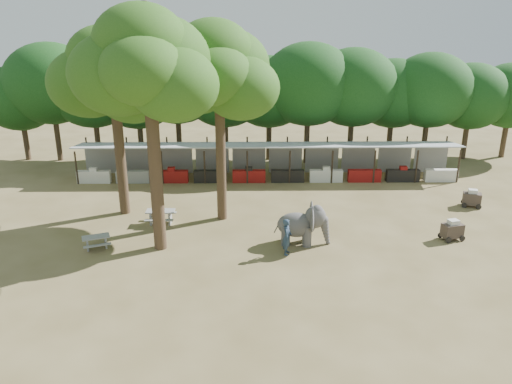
{
  "coord_description": "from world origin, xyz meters",
  "views": [
    {
      "loc": [
        -1.37,
        -21.59,
        11.32
      ],
      "look_at": [
        -1.0,
        5.0,
        2.0
      ],
      "focal_mm": 35.0,
      "sensor_mm": 36.0,
      "label": 1
    }
  ],
  "objects_px": {
    "picnic_table_far": "(161,215)",
    "yard_tree_center": "(146,66)",
    "picnic_table_near": "(96,240)",
    "cart_back": "(472,198)",
    "yard_tree_back": "(216,72)",
    "handler": "(287,237)",
    "yard_tree_left": "(111,76)",
    "cart_front": "(452,230)",
    "elephant": "(303,224)"
  },
  "relations": [
    {
      "from": "yard_tree_center",
      "to": "handler",
      "type": "relative_size",
      "value": 6.36
    },
    {
      "from": "yard_tree_back",
      "to": "handler",
      "type": "distance_m",
      "value": 9.78
    },
    {
      "from": "yard_tree_back",
      "to": "cart_front",
      "type": "bearing_deg",
      "value": -15.01
    },
    {
      "from": "yard_tree_left",
      "to": "cart_front",
      "type": "bearing_deg",
      "value": -13.25
    },
    {
      "from": "elephant",
      "to": "handler",
      "type": "distance_m",
      "value": 1.54
    },
    {
      "from": "picnic_table_near",
      "to": "yard_tree_back",
      "type": "bearing_deg",
      "value": 13.12
    },
    {
      "from": "elephant",
      "to": "picnic_table_far",
      "type": "bearing_deg",
      "value": 164.94
    },
    {
      "from": "yard_tree_center",
      "to": "picnic_table_near",
      "type": "bearing_deg",
      "value": -176.24
    },
    {
      "from": "yard_tree_center",
      "to": "picnic_table_near",
      "type": "height_order",
      "value": "yard_tree_center"
    },
    {
      "from": "yard_tree_back",
      "to": "cart_back",
      "type": "relative_size",
      "value": 8.39
    },
    {
      "from": "picnic_table_near",
      "to": "cart_front",
      "type": "xyz_separation_m",
      "value": [
        18.8,
        0.82,
        0.12
      ]
    },
    {
      "from": "picnic_table_far",
      "to": "handler",
      "type": "bearing_deg",
      "value": -29.16
    },
    {
      "from": "yard_tree_left",
      "to": "picnic_table_near",
      "type": "bearing_deg",
      "value": -91.83
    },
    {
      "from": "elephant",
      "to": "cart_back",
      "type": "relative_size",
      "value": 2.12
    },
    {
      "from": "yard_tree_back",
      "to": "picnic_table_far",
      "type": "bearing_deg",
      "value": -164.33
    },
    {
      "from": "cart_back",
      "to": "yard_tree_left",
      "type": "bearing_deg",
      "value": -160.0
    },
    {
      "from": "yard_tree_center",
      "to": "picnic_table_far",
      "type": "xyz_separation_m",
      "value": [
        -0.38,
        3.05,
        -8.68
      ]
    },
    {
      "from": "cart_front",
      "to": "picnic_table_near",
      "type": "bearing_deg",
      "value": 167.96
    },
    {
      "from": "yard_tree_left",
      "to": "handler",
      "type": "relative_size",
      "value": 5.82
    },
    {
      "from": "yard_tree_left",
      "to": "yard_tree_center",
      "type": "relative_size",
      "value": 0.92
    },
    {
      "from": "handler",
      "to": "cart_front",
      "type": "xyz_separation_m",
      "value": [
        9.0,
        1.59,
        -0.38
      ]
    },
    {
      "from": "picnic_table_far",
      "to": "yard_tree_center",
      "type": "bearing_deg",
      "value": -82.15
    },
    {
      "from": "cart_front",
      "to": "yard_tree_left",
      "type": "bearing_deg",
      "value": 152.21
    },
    {
      "from": "yard_tree_left",
      "to": "yard_tree_center",
      "type": "xyz_separation_m",
      "value": [
        3.0,
        -5.0,
        1.01
      ]
    },
    {
      "from": "yard_tree_left",
      "to": "handler",
      "type": "height_order",
      "value": "yard_tree_left"
    },
    {
      "from": "handler",
      "to": "yard_tree_center",
      "type": "bearing_deg",
      "value": 92.49
    },
    {
      "from": "yard_tree_left",
      "to": "yard_tree_center",
      "type": "distance_m",
      "value": 5.92
    },
    {
      "from": "picnic_table_near",
      "to": "cart_back",
      "type": "height_order",
      "value": "cart_back"
    },
    {
      "from": "picnic_table_far",
      "to": "cart_back",
      "type": "height_order",
      "value": "cart_back"
    },
    {
      "from": "handler",
      "to": "elephant",
      "type": "bearing_deg",
      "value": -26.43
    },
    {
      "from": "yard_tree_back",
      "to": "cart_front",
      "type": "xyz_separation_m",
      "value": [
        12.64,
        -3.39,
        -7.98
      ]
    },
    {
      "from": "picnic_table_near",
      "to": "cart_back",
      "type": "relative_size",
      "value": 1.26
    },
    {
      "from": "picnic_table_near",
      "to": "cart_back",
      "type": "xyz_separation_m",
      "value": [
        21.96,
        5.74,
        0.12
      ]
    },
    {
      "from": "yard_tree_back",
      "to": "picnic_table_far",
      "type": "distance_m",
      "value": 8.75
    },
    {
      "from": "elephant",
      "to": "picnic_table_far",
      "type": "height_order",
      "value": "elephant"
    },
    {
      "from": "yard_tree_left",
      "to": "picnic_table_near",
      "type": "distance_m",
      "value": 9.34
    },
    {
      "from": "handler",
      "to": "cart_front",
      "type": "height_order",
      "value": "handler"
    },
    {
      "from": "yard_tree_left",
      "to": "yard_tree_back",
      "type": "height_order",
      "value": "yard_tree_back"
    },
    {
      "from": "yard_tree_back",
      "to": "elephant",
      "type": "distance_m",
      "value": 9.51
    },
    {
      "from": "yard_tree_left",
      "to": "yard_tree_back",
      "type": "xyz_separation_m",
      "value": [
        6.0,
        -1.0,
        0.34
      ]
    },
    {
      "from": "yard_tree_left",
      "to": "cart_back",
      "type": "bearing_deg",
      "value": 1.39
    },
    {
      "from": "picnic_table_near",
      "to": "picnic_table_far",
      "type": "relative_size",
      "value": 1.04
    },
    {
      "from": "elephant",
      "to": "picnic_table_near",
      "type": "relative_size",
      "value": 1.68
    },
    {
      "from": "yard_tree_left",
      "to": "cart_front",
      "type": "relative_size",
      "value": 8.3
    },
    {
      "from": "yard_tree_back",
      "to": "picnic_table_near",
      "type": "distance_m",
      "value": 11.01
    },
    {
      "from": "elephant",
      "to": "cart_front",
      "type": "distance_m",
      "value": 8.1
    },
    {
      "from": "picnic_table_near",
      "to": "picnic_table_far",
      "type": "distance_m",
      "value": 4.29
    },
    {
      "from": "yard_tree_left",
      "to": "cart_back",
      "type": "height_order",
      "value": "yard_tree_left"
    },
    {
      "from": "elephant",
      "to": "cart_back",
      "type": "distance_m",
      "value": 12.42
    },
    {
      "from": "yard_tree_back",
      "to": "picnic_table_far",
      "type": "height_order",
      "value": "yard_tree_back"
    }
  ]
}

